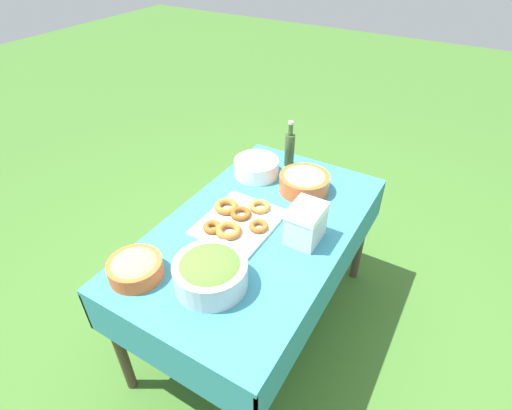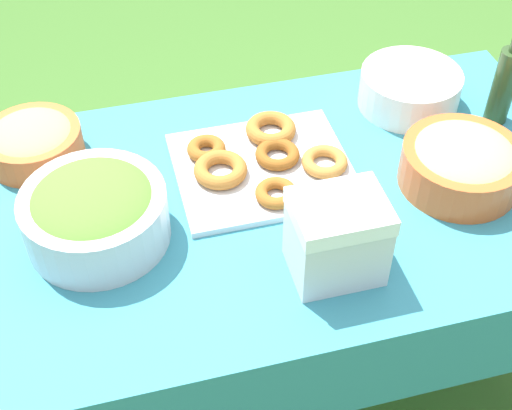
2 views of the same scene
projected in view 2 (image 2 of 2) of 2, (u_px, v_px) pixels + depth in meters
The scene contains 9 objects.
ground_plane at pixel (277, 375), 2.13m from camera, with size 14.00×14.00×0.00m, color #3D6B28.
picnic_table at pixel (283, 224), 1.67m from camera, with size 1.44×0.84×0.75m.
salad_bowl at pixel (95, 212), 1.45m from camera, with size 0.30×0.30×0.14m.
pasta_bowl at pixel (462, 163), 1.58m from camera, with size 0.27×0.27×0.12m.
donut_platter at pixel (262, 163), 1.64m from camera, with size 0.40×0.37×0.05m.
plate_stack at pixel (410, 89), 1.80m from camera, with size 0.25×0.25×0.10m.
olive_oil_bottle at pixel (505, 83), 1.71m from camera, with size 0.06×0.06×0.28m.
bread_bowl at pixel (33, 141), 1.66m from camera, with size 0.23×0.23×0.10m.
cooler_box at pixel (337, 237), 1.38m from camera, with size 0.18×0.14×0.18m.
Camera 2 is at (0.35, 1.10, 1.86)m, focal length 50.00 mm.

